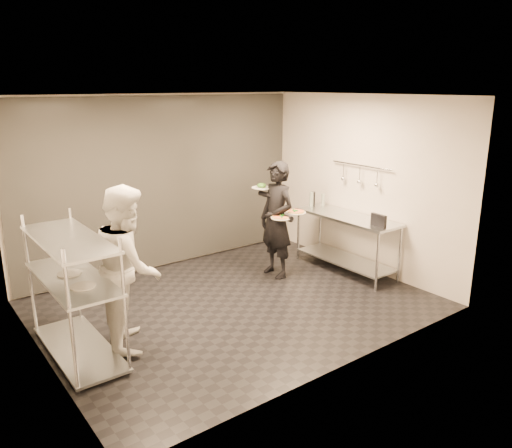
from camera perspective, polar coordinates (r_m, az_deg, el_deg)
room_shell at (r=7.53m, az=-7.61°, el=3.77°), size 5.00×4.00×2.80m
pass_rack at (r=5.86m, az=-20.12°, el=-7.05°), size 0.60×1.60×1.50m
prep_counter at (r=8.14m, az=10.29°, el=-1.06°), size 0.60×1.80×0.92m
utensil_rail at (r=8.11m, az=11.81°, el=5.49°), size 0.07×1.20×0.31m
waiter at (r=7.73m, az=2.38°, el=0.48°), size 0.44×0.67×1.82m
chef at (r=5.87m, az=-14.33°, el=-4.72°), size 1.03×1.13×1.88m
pizza_plate_near at (r=7.48m, az=2.89°, el=0.78°), size 0.31×0.31×0.05m
pizza_plate_far at (r=7.65m, az=4.59°, el=1.40°), size 0.30×0.30×0.05m
salad_plate at (r=7.77m, az=0.64°, el=4.30°), size 0.31×0.31×0.07m
pos_monitor at (r=7.50m, az=13.83°, el=0.38°), size 0.07×0.27×0.19m
bottle_green at (r=8.55m, az=6.35°, el=2.82°), size 0.07×0.07×0.25m
bottle_clear at (r=8.63m, az=7.67°, el=2.76°), size 0.06×0.06×0.21m
bottle_dark at (r=8.58m, az=6.53°, el=2.86°), size 0.07×0.07×0.25m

